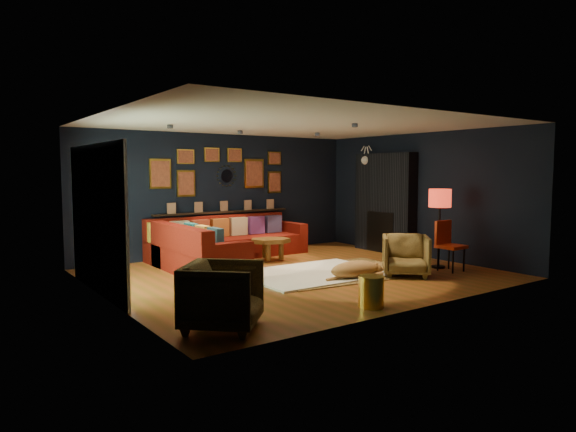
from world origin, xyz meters
TOP-DOWN VIEW (x-y plane):
  - floor at (0.00, 0.00)m, footprint 6.50×6.50m
  - room_walls at (0.00, 0.00)m, footprint 6.50×6.50m
  - sectional at (-0.61, 1.81)m, footprint 3.41×2.69m
  - ledge at (0.00, 2.68)m, footprint 3.20×0.12m
  - gallery_wall at (-0.01, 2.72)m, footprint 3.15×0.04m
  - sunburst_mirror at (0.10, 2.72)m, footprint 0.47×0.16m
  - fireplace at (3.09, 0.90)m, footprint 0.31×1.60m
  - deer_head at (3.14, 1.40)m, footprint 0.50×0.28m
  - sliding_door at (-3.22, 0.60)m, footprint 0.06×2.80m
  - ceiling_spots at (-0.00, 0.80)m, footprint 3.30×2.50m
  - shag_rug at (0.24, -0.20)m, footprint 2.52×1.86m
  - leopard_rug at (0.66, -0.30)m, footprint 2.89×2.20m
  - coffee_table at (0.37, 1.39)m, footprint 1.00×0.88m
  - pouf at (-1.29, 0.85)m, footprint 0.56×0.56m
  - armchair_left at (-2.55, -2.04)m, footprint 1.13×1.13m
  - armchair_right at (1.46, -1.20)m, footprint 1.04×1.04m
  - gold_stool at (-0.50, -2.35)m, footprint 0.34×0.34m
  - orange_chair at (2.42, -1.32)m, footprint 0.44×0.44m
  - floor_lamp at (2.50, -1.07)m, footprint 0.41×0.41m
  - dog at (0.56, -0.89)m, footprint 1.32×0.75m

SIDE VIEW (x-z plane):
  - floor at x=0.00m, z-range 0.00..0.00m
  - leopard_rug at x=0.66m, z-range 0.00..0.02m
  - shag_rug at x=0.24m, z-range 0.00..0.03m
  - gold_stool at x=-0.50m, z-range 0.00..0.42m
  - dog at x=0.56m, z-range 0.02..0.41m
  - pouf at x=-1.29m, z-range 0.03..0.40m
  - sectional at x=-0.61m, z-range -0.11..0.75m
  - coffee_table at x=0.37m, z-range 0.16..0.58m
  - armchair_right at x=1.46m, z-range 0.00..0.78m
  - armchair_left at x=-2.55m, z-range 0.00..0.85m
  - orange_chair at x=2.42m, z-range 0.08..0.99m
  - ledge at x=0.00m, z-range 0.90..0.94m
  - fireplace at x=3.09m, z-range -0.08..2.12m
  - sliding_door at x=-3.22m, z-range 0.00..2.20m
  - floor_lamp at x=2.50m, z-range 0.50..1.97m
  - room_walls at x=0.00m, z-range -1.66..4.84m
  - sunburst_mirror at x=0.10m, z-range 1.46..1.93m
  - gallery_wall at x=-0.01m, z-range 1.30..2.32m
  - deer_head at x=3.14m, z-range 1.83..2.28m
  - ceiling_spots at x=0.00m, z-range 2.53..2.59m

